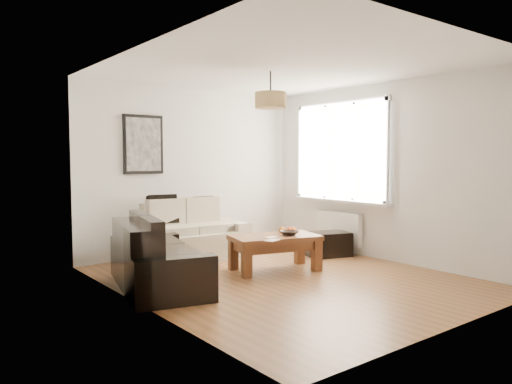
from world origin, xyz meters
TOP-DOWN VIEW (x-y plane):
  - floor at (0.00, 0.00)m, footprint 4.50×4.50m
  - ceiling at (0.00, 0.00)m, footprint 3.80×4.50m
  - wall_back at (0.00, 2.25)m, footprint 3.80×0.04m
  - wall_front at (0.00, -2.25)m, footprint 3.80×0.04m
  - wall_left at (-1.90, 0.00)m, footprint 0.04×4.50m
  - wall_right at (1.90, 0.00)m, footprint 0.04×4.50m
  - window_bay at (1.86, 0.80)m, footprint 0.14×1.90m
  - radiator at (1.82, 0.80)m, footprint 0.10×0.90m
  - poster at (-0.85, 2.22)m, footprint 0.62×0.04m
  - pendant_shade at (0.00, 0.30)m, footprint 0.40×0.40m
  - loveseat_cream at (-0.35, 1.78)m, footprint 1.71×0.99m
  - sofa_leather at (-1.43, 0.61)m, footprint 1.26×1.92m
  - coffee_table at (0.18, 0.43)m, footprint 1.28×0.90m
  - ottoman at (1.45, 0.67)m, footprint 0.75×0.61m
  - cushion_left at (-0.67, 1.98)m, footprint 0.45×0.19m
  - cushion_right at (0.03, 1.98)m, footprint 0.38×0.14m
  - fruit_bowl at (0.35, 0.33)m, footprint 0.26×0.26m
  - orange_a at (0.48, 0.48)m, footprint 0.10×0.10m
  - orange_b at (0.57, 0.49)m, footprint 0.09×0.09m
  - orange_c at (0.41, 0.55)m, footprint 0.09×0.09m
  - papers at (-0.10, 0.14)m, footprint 0.22×0.18m

SIDE VIEW (x-z plane):
  - floor at x=0.00m, z-range 0.00..0.00m
  - ottoman at x=1.45m, z-range 0.00..0.37m
  - coffee_table at x=0.18m, z-range 0.00..0.47m
  - radiator at x=1.82m, z-range 0.12..0.64m
  - sofa_leather at x=-1.43m, z-range 0.00..0.76m
  - loveseat_cream at x=-0.35m, z-range 0.00..0.83m
  - papers at x=-0.10m, z-range 0.47..0.48m
  - fruit_bowl at x=0.35m, z-range 0.47..0.53m
  - orange_a at x=0.48m, z-range 0.47..0.55m
  - orange_b at x=0.57m, z-range 0.48..0.55m
  - orange_c at x=0.41m, z-range 0.47..0.56m
  - cushion_right at x=0.03m, z-range 0.52..0.90m
  - cushion_left at x=-0.67m, z-range 0.52..0.96m
  - wall_back at x=0.00m, z-range 0.00..2.60m
  - wall_front at x=0.00m, z-range 0.00..2.60m
  - wall_left at x=-1.90m, z-range 0.00..2.60m
  - wall_right at x=1.90m, z-range 0.00..2.60m
  - window_bay at x=1.86m, z-range 0.80..2.40m
  - poster at x=-0.85m, z-range 1.26..2.13m
  - pendant_shade at x=0.00m, z-range 2.13..2.33m
  - ceiling at x=0.00m, z-range 2.60..2.60m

